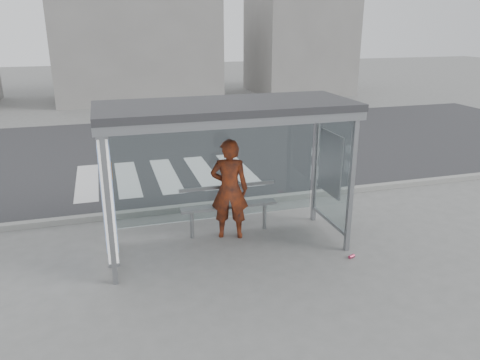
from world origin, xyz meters
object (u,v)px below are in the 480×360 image
bench (229,206)px  soda_can (352,256)px  bus_shelter (205,141)px  person (229,189)px

bench → soda_can: 2.43m
bus_shelter → bench: bearing=43.7°
bus_shelter → person: bus_shelter is taller
person → bench: size_ratio=1.03×
bus_shelter → soda_can: 3.21m
bench → soda_can: bearing=-41.9°
bus_shelter → soda_can: size_ratio=38.07×
person → soda_can: 2.47m
person → soda_can: (1.79, -1.44, -0.92)m
bench → bus_shelter: bearing=-136.3°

